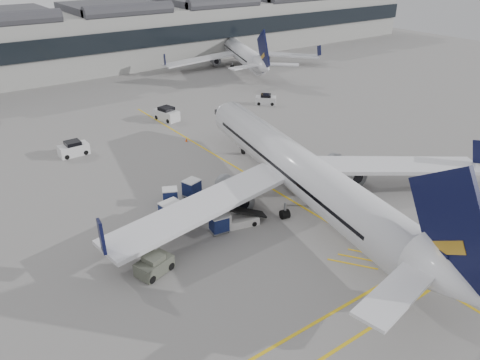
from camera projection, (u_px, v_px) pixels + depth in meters
ground at (231, 252)px, 38.82m from camera, size 220.00×220.00×0.00m
terminal at (14, 45)px, 88.31m from camera, size 200.00×20.45×12.40m
apron_markings at (254, 178)px, 51.30m from camera, size 0.25×60.00×0.01m
airliner_main at (301, 172)px, 44.81m from camera, size 39.12×43.15×11.60m
airliner_far at (241, 52)px, 97.95m from camera, size 31.81×35.24×9.80m
belt_loader at (235, 220)px, 42.32m from camera, size 5.04×2.51×2.00m
baggage_cart_a at (170, 196)px, 45.82m from camera, size 1.94×1.81×1.63m
baggage_cart_b at (219, 223)px, 41.25m from camera, size 1.77×1.54×1.68m
baggage_cart_c at (192, 188)px, 47.22m from camera, size 2.01×1.81×1.77m
baggage_cart_d at (171, 212)px, 42.62m from camera, size 2.14×1.85×2.04m
ramp_agent_a at (243, 185)px, 48.02m from camera, size 0.72×0.63×1.67m
ramp_agent_b at (238, 196)px, 45.97m from camera, size 0.92×0.83×1.55m
pushback_tug at (154, 265)px, 36.13m from camera, size 3.20×2.48×1.58m
safety_cone_nose at (186, 140)px, 60.83m from camera, size 0.34×0.34×0.47m
safety_cone_engine at (316, 176)px, 51.17m from camera, size 0.38×0.38×0.53m
service_van_left at (74, 149)px, 56.64m from camera, size 3.50×1.81×1.78m
service_van_mid at (167, 114)px, 68.14m from camera, size 2.71×4.12×1.95m
service_van_right at (266, 100)px, 75.00m from camera, size 3.46×3.33×1.65m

